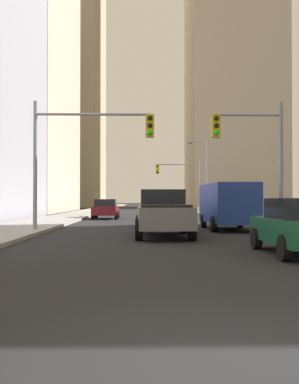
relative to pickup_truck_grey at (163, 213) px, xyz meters
The scene contains 13 objects.
ground_plane 14.20m from the pickup_truck_grey, 90.29° to the right, with size 400.00×400.00×0.00m, color black.
sidewalk_left 36.50m from the pickup_truck_grey, 100.88° to the left, with size 3.52×160.00×0.15m, color #9E9E99.
sidewalk_right 36.47m from the pickup_truck_grey, 79.34° to the left, with size 3.52×160.00×0.15m, color #9E9E99.
pickup_truck_grey is the anchor object (origin of this frame).
cargo_van_blue 5.25m from the pickup_truck_grey, 49.83° to the left, with size 2.16×5.26×2.26m.
sedan_navy 6.46m from the pickup_truck_grey, 90.22° to the left, with size 1.96×4.27×1.52m.
sedan_maroon 17.25m from the pickup_truck_grey, 101.98° to the left, with size 1.95×4.23×1.52m.
traffic_signal_near_left 5.25m from the pickup_truck_grey, 142.50° to the left, with size 5.53×0.44×6.00m.
traffic_signal_near_right 5.80m from the pickup_truck_grey, 31.13° to the left, with size 3.30×0.44×6.00m.
traffic_signal_far_right 32.43m from the pickup_truck_grey, 83.86° to the left, with size 4.91×0.44×6.00m.
street_lamp_right 28.14m from the pickup_truck_grey, 78.86° to the left, with size 1.98×0.32×7.50m.
building_left_far_tower 87.35m from the pickup_truck_grey, 104.81° to the left, with size 22.99×28.09×63.60m, color tan.
building_right_far_highrise 81.97m from the pickup_truck_grey, 76.43° to the left, with size 17.88×19.64×61.56m, color #B7A893.
Camera 1 is at (-0.83, -4.21, 1.48)m, focal length 42.74 mm.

